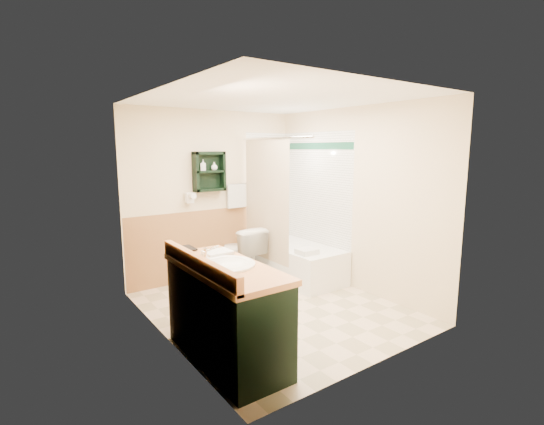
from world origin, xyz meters
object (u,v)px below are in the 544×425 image
Objects in this scene: wall_shelf at (209,171)px; vanity at (226,313)px; toilet at (241,253)px; soap_bottle_a at (203,168)px; hair_dryer at (189,198)px; bathtub at (295,261)px; soap_bottle_b at (214,167)px; vanity_book at (176,240)px.

vanity is (-0.89, -2.07, -1.12)m from wall_shelf.
toilet is 1.32m from soap_bottle_a.
hair_dryer is 0.16× the size of bathtub.
soap_bottle_b is (0.38, -0.03, 0.41)m from hair_dryer.
wall_shelf is at bearing -4.76° from hair_dryer.
soap_bottle_b is at bearing 0.00° from soap_bottle_a.
wall_shelf is 0.10m from soap_bottle_b.
hair_dryer is at bearing 62.96° from vanity_book.
toilet is (1.23, 1.80, -0.05)m from vanity.
wall_shelf is 3.59× the size of soap_bottle_a.
wall_shelf is 2.33× the size of vanity_book.
vanity is at bearing -115.19° from soap_bottle_b.
bathtub is at bearing 20.47° from vanity_book.
vanity reaches higher than bathtub.
toilet is 5.08× the size of soap_bottle_a.
wall_shelf is at bearing 53.83° from vanity_book.
bathtub is 6.34× the size of vanity_book.
vanity is 0.91× the size of bathtub.
vanity_book is (-1.06, -1.38, -0.56)m from wall_shelf.
vanity is 12.00× the size of soap_bottle_b.
soap_bottle_a is at bearing -33.30° from toilet.
hair_dryer is 2.10× the size of soap_bottle_b.
soap_bottle_a is at bearing 180.00° from soap_bottle_b.
bathtub is at bearing -30.25° from soap_bottle_a.
soap_bottle_a reaches higher than hair_dryer.
bathtub is at bearing -32.67° from wall_shelf.
bathtub is at bearing 36.29° from vanity.
vanity is at bearing 53.33° from toilet.
soap_bottle_b is at bearing 51.82° from vanity_book.
vanity is at bearing -111.23° from soap_bottle_a.
soap_bottle_b reaches higher than soap_bottle_a.
hair_dryer reaches higher than toilet.
hair_dryer is at bearing 171.73° from soap_bottle_a.
vanity is at bearing -75.14° from vanity_book.
soap_bottle_b is (0.08, -0.01, 0.06)m from wall_shelf.
vanity_book is 2.07× the size of soap_bottle_b.
wall_shelf is 0.46m from hair_dryer.
wall_shelf reaches higher than vanity_book.
toilet is at bearing -44.61° from soap_bottle_b.
toilet is at bearing 150.21° from bathtub.
toilet is at bearing 55.67° from vanity.
hair_dryer is 2.31m from vanity.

